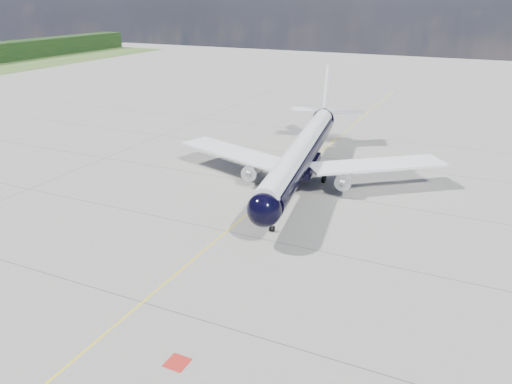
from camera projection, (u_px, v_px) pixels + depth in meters
ground at (293, 176)px, 71.52m from camera, size 320.00×320.00×0.00m
taxiway_centerline at (279, 187)px, 67.32m from camera, size 0.16×160.00×0.01m
red_marking at (177, 363)px, 35.19m from camera, size 1.60×1.60×0.01m
main_airliner at (303, 151)px, 68.37m from camera, size 37.90×46.57×13.49m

